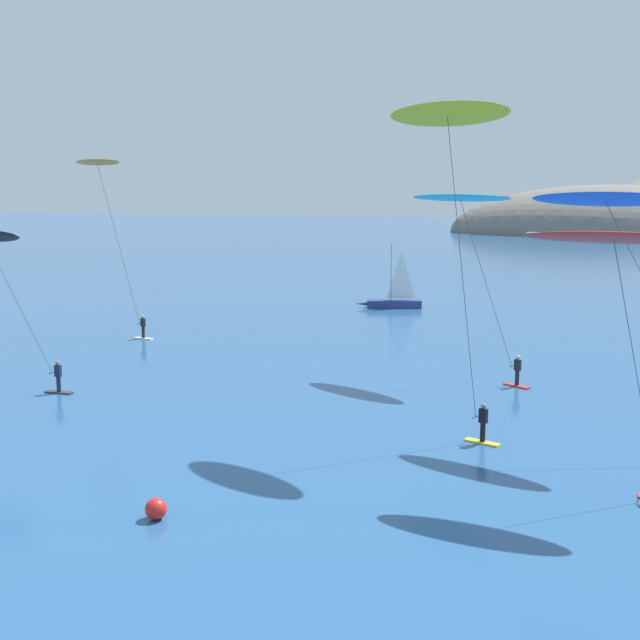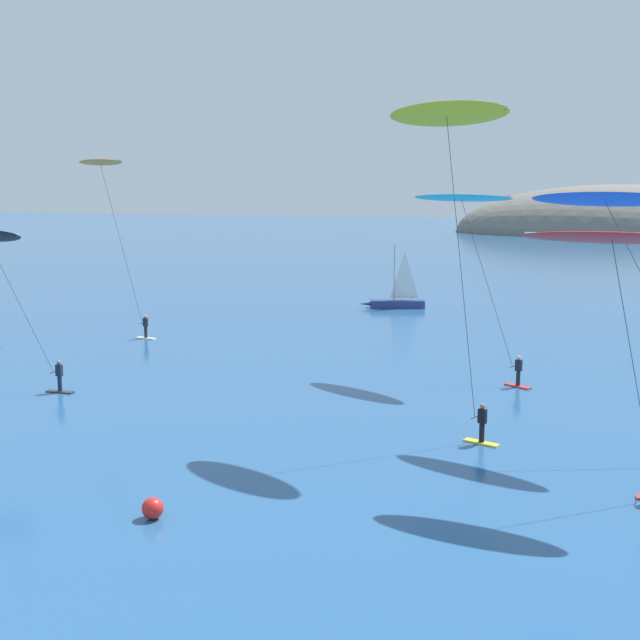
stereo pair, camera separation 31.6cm
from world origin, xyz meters
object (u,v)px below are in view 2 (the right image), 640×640
kitesurfer_cyan (465,210)px  kitesurfer_red (616,255)px  kitesurfer_yellow (449,136)px  sailboat_near (394,301)px  kitesurfer_blue (615,218)px  marker_buoy (153,508)px  kitesurfer_orange (104,178)px

kitesurfer_cyan → kitesurfer_red: size_ratio=1.13×
kitesurfer_yellow → sailboat_near: bearing=110.7°
kitesurfer_red → kitesurfer_blue: (-0.37, 6.08, 1.03)m
kitesurfer_blue → kitesurfer_yellow: bearing=-165.0°
kitesurfer_cyan → kitesurfer_yellow: kitesurfer_yellow is taller
kitesurfer_red → kitesurfer_yellow: bearing=147.3°
kitesurfer_red → kitesurfer_blue: kitesurfer_blue is taller
kitesurfer_blue → kitesurfer_yellow: size_ratio=0.74×
kitesurfer_yellow → marker_buoy: bearing=-116.9°
kitesurfer_orange → kitesurfer_red: 40.75m
sailboat_near → kitesurfer_red: bearing=-63.1°
kitesurfer_blue → sailboat_near: bearing=120.4°
sailboat_near → kitesurfer_cyan: 28.26m
kitesurfer_yellow → kitesurfer_red: bearing=-32.7°
kitesurfer_orange → marker_buoy: kitesurfer_orange is taller
kitesurfer_orange → kitesurfer_yellow: (28.84, -15.16, 1.30)m
kitesurfer_orange → kitesurfer_blue: size_ratio=1.22×
sailboat_near → kitesurfer_yellow: size_ratio=0.42×
kitesurfer_cyan → kitesurfer_blue: 12.52m
kitesurfer_cyan → kitesurfer_red: bearing=-61.2°
kitesurfer_cyan → kitesurfer_yellow: size_ratio=0.74×
kitesurfer_red → kitesurfer_blue: 6.18m
sailboat_near → kitesurfer_cyan: size_ratio=0.57×
kitesurfer_cyan → kitesurfer_red: 17.79m
marker_buoy → kitesurfer_orange: bearing=129.3°
kitesurfer_orange → kitesurfer_cyan: bearing=-8.3°
kitesurfer_red → marker_buoy: (-13.07, -8.02, -7.88)m
kitesurfer_blue → marker_buoy: (-12.70, -14.10, -8.91)m
kitesurfer_orange → marker_buoy: (22.56, -27.54, -10.90)m
kitesurfer_red → kitesurfer_cyan: bearing=118.8°
kitesurfer_cyan → kitesurfer_yellow: (1.76, -11.20, 3.21)m
sailboat_near → kitesurfer_yellow: bearing=-69.3°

